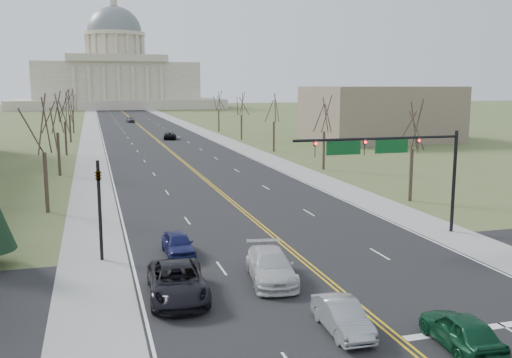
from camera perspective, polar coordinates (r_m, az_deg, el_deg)
ground at (r=25.74m, az=12.99°, el=-14.49°), size 600.00×600.00×0.00m
road at (r=131.39m, az=-10.94°, el=4.74°), size 20.00×380.00×0.01m
cross_road at (r=30.73m, az=7.49°, el=-10.29°), size 120.00×14.00×0.01m
sidewalk_left at (r=130.87m, az=-16.19°, el=4.52°), size 4.00×380.00×0.03m
sidewalk_right at (r=133.00m, az=-5.77°, el=4.92°), size 4.00×380.00×0.03m
center_line at (r=131.39m, az=-10.94°, el=4.74°), size 0.42×380.00×0.01m
edge_line_left at (r=130.88m, az=-15.23°, el=4.57°), size 0.15×380.00×0.01m
edge_line_right at (r=132.63m, az=-6.71°, el=4.89°), size 0.15×380.00×0.01m
stop_bar at (r=27.65m, az=23.39°, el=-13.29°), size 9.50×0.50×0.01m
capitol at (r=270.65m, az=-13.80°, el=9.97°), size 90.00×60.00×50.00m
signal_mast at (r=39.26m, az=13.30°, el=2.49°), size 12.12×0.44×7.20m
signal_left at (r=34.60m, az=-15.40°, el=-1.94°), size 0.32×0.36×6.00m
tree_r_0 at (r=52.27m, az=15.43°, el=4.93°), size 3.74×3.74×8.50m
tree_l_0 at (r=48.72m, az=-20.55°, el=4.83°), size 3.96×3.96×9.00m
tree_r_1 at (r=70.08m, az=6.86°, el=6.26°), size 3.74×3.74×8.50m
tree_l_1 at (r=68.65m, az=-19.31°, el=6.06°), size 3.96×3.96×9.00m
tree_r_2 at (r=88.82m, az=1.81°, el=6.97°), size 3.74×3.74×8.50m
tree_l_2 at (r=88.61m, az=-18.63°, el=6.74°), size 3.96×3.96×9.00m
tree_r_3 at (r=108.02m, az=-1.47°, el=7.41°), size 3.74×3.74×8.50m
tree_l_3 at (r=108.58m, az=-18.20°, el=7.16°), size 3.96×3.96×9.00m
tree_r_4 at (r=127.46m, az=-3.76°, el=7.70°), size 3.74×3.74×8.50m
tree_l_4 at (r=128.56m, az=-17.90°, el=7.45°), size 3.96×3.96×9.00m
bldg_right_mass at (r=109.58m, az=12.19°, el=6.42°), size 25.00×20.00×10.00m
car_nb_inner_lead at (r=24.61m, az=19.85°, el=-14.05°), size 2.10×4.49×1.49m
car_sb_inner_lead at (r=24.93m, az=8.63°, el=-13.44°), size 1.57×4.15×1.35m
car_sb_outer_lead at (r=28.48m, az=-7.87°, el=-10.14°), size 3.07×6.09×1.65m
car_sb_inner_second at (r=30.56m, az=1.49°, el=-8.71°), size 2.99×5.81×1.61m
car_sb_outer_second at (r=35.34m, az=-7.80°, el=-6.44°), size 1.75×4.20×1.42m
car_far_nb at (r=110.64m, az=-8.62°, el=4.32°), size 2.87×5.26×1.40m
car_far_sb at (r=162.17m, az=-12.46°, el=5.83°), size 2.46×4.85×1.58m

